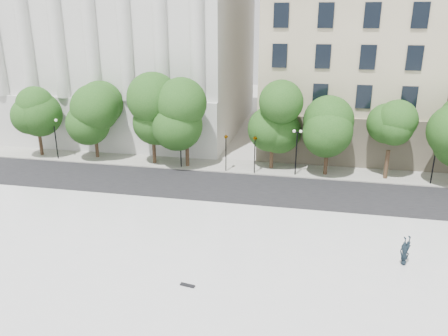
{
  "coord_description": "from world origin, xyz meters",
  "views": [
    {
      "loc": [
        7.31,
        -16.61,
        14.15
      ],
      "look_at": [
        1.89,
        10.0,
        4.74
      ],
      "focal_mm": 35.0,
      "sensor_mm": 36.0,
      "label": 1
    }
  ],
  "objects": [
    {
      "name": "street",
      "position": [
        0.0,
        18.0,
        0.01
      ],
      "size": [
        60.0,
        8.0,
        0.02
      ],
      "primitive_type": "cube",
      "color": "black",
      "rests_on": "ground"
    },
    {
      "name": "lamp_posts",
      "position": [
        0.17,
        22.6,
        2.94
      ],
      "size": [
        37.43,
        0.28,
        4.45
      ],
      "color": "black",
      "rests_on": "ground"
    },
    {
      "name": "plaza",
      "position": [
        0.0,
        3.0,
        0.23
      ],
      "size": [
        44.0,
        22.0,
        0.45
      ],
      "primitive_type": "cube",
      "color": "silver",
      "rests_on": "ground"
    },
    {
      "name": "person_lying",
      "position": [
        13.15,
        7.31,
        0.7
      ],
      "size": [
        1.46,
        1.92,
        0.5
      ],
      "primitive_type": "imported",
      "rotation": [
        -1.54,
        0.0,
        0.51
      ],
      "color": "black",
      "rests_on": "plaza"
    },
    {
      "name": "building_west",
      "position": [
        -17.0,
        38.57,
        12.89
      ],
      "size": [
        31.5,
        27.65,
        25.6
      ],
      "color": "silver",
      "rests_on": "ground"
    },
    {
      "name": "street_trees",
      "position": [
        -0.99,
        23.42,
        5.04
      ],
      "size": [
        44.87,
        5.32,
        7.38
      ],
      "color": "#382619",
      "rests_on": "ground"
    },
    {
      "name": "traffic_light_east",
      "position": [
        2.33,
        22.3,
        3.7
      ],
      "size": [
        0.71,
        1.78,
        4.2
      ],
      "color": "black",
      "rests_on": "ground"
    },
    {
      "name": "building_east",
      "position": [
        20.0,
        38.91,
        11.14
      ],
      "size": [
        36.0,
        26.15,
        23.0
      ],
      "color": "beige",
      "rests_on": "ground"
    },
    {
      "name": "far_sidewalk",
      "position": [
        0.0,
        24.0,
        0.06
      ],
      "size": [
        60.0,
        4.0,
        0.12
      ],
      "primitive_type": "cube",
      "color": "#B2B0A4",
      "rests_on": "ground"
    },
    {
      "name": "skateboard",
      "position": [
        1.37,
        2.71,
        0.49
      ],
      "size": [
        0.85,
        0.34,
        0.08
      ],
      "primitive_type": "cube",
      "rotation": [
        0.0,
        0.0,
        -0.16
      ],
      "color": "black",
      "rests_on": "plaza"
    },
    {
      "name": "traffic_light_west",
      "position": [
        -0.43,
        22.3,
        3.7
      ],
      "size": [
        0.57,
        1.78,
        4.21
      ],
      "color": "black",
      "rests_on": "ground"
    },
    {
      "name": "ground",
      "position": [
        0.0,
        0.0,
        0.0
      ],
      "size": [
        160.0,
        160.0,
        0.0
      ],
      "primitive_type": "plane",
      "color": "#AEACA4",
      "rests_on": "ground"
    }
  ]
}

